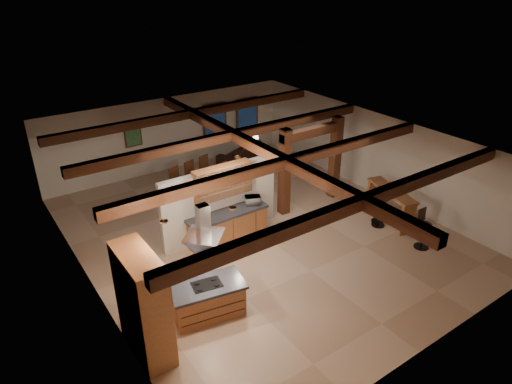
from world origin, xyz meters
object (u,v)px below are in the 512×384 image
Objects in this scene: dining_table at (200,187)px; bar_counter at (391,200)px; kitchen_island at (208,299)px; sofa at (241,152)px.

bar_counter is at bearing -46.31° from dining_table.
bar_counter reaches higher than kitchen_island.
kitchen_island is 1.02× the size of dining_table.
bar_counter reaches higher than dining_table.
bar_counter reaches higher than sofa.
sofa is at bearing 37.45° from dining_table.
dining_table is 0.86× the size of bar_counter.
kitchen_island is 6.24m from dining_table.
sofa is 7.11m from bar_counter.
dining_table is at bearing 63.28° from kitchen_island.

